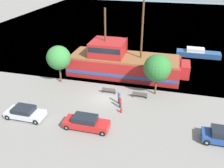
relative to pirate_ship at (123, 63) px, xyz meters
The scene contains 14 objects.
ground_plane 8.30m from the pirate_ship, 93.00° to the right, with size 160.00×160.00×0.00m, color gray.
water_surface 35.98m from the pirate_ship, 90.67° to the left, with size 80.00×80.00×0.00m, color slate.
pirate_ship is the anchor object (origin of this frame).
moored_boat_dockside 16.19m from the pirate_ship, 43.25° to the left, with size 7.78×2.15×1.57m.
parked_car_curb_front 14.69m from the pirate_ship, 92.70° to the right, with size 4.83×1.77×1.54m.
parked_car_curb_mid 18.65m from the pirate_ship, 45.80° to the right, with size 3.91×1.95×1.51m.
parked_car_curb_rear 16.64m from the pirate_ship, 119.24° to the right, with size 4.43×2.00×1.36m.
fire_hydrant 11.07m from the pirate_ship, 78.21° to the right, with size 0.42×0.25×0.76m.
bench_promenade_east 6.72m from the pirate_ship, 93.55° to the right, with size 1.80×0.45×0.85m.
bench_promenade_west 7.81m from the pirate_ship, 60.38° to the right, with size 1.90×0.45×0.85m.
pedestrian_walking_near 9.93m from the pirate_ship, 79.01° to the right, with size 0.32×0.32×1.52m.
pedestrian_walking_far 8.97m from the pirate_ship, 80.29° to the right, with size 0.32×0.32×1.68m.
tree_row_east 9.72m from the pirate_ship, 148.61° to the right, with size 3.42×3.42×5.48m.
tree_row_mideast 7.87m from the pirate_ship, 42.39° to the right, with size 3.52×3.52×5.54m.
Camera 1 is at (7.82, -26.82, 16.40)m, focal length 40.00 mm.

